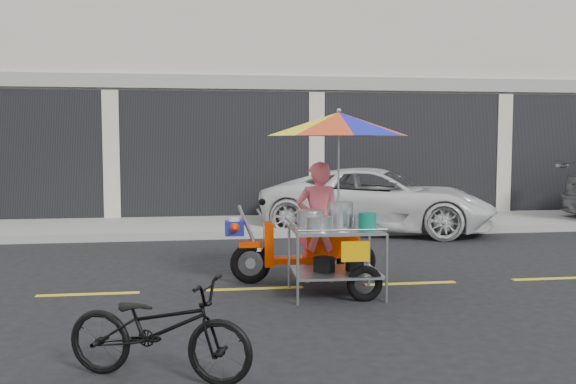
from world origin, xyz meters
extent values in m
plane|color=black|center=(0.00, 0.00, 0.00)|extent=(90.00, 90.00, 0.00)
cube|color=gray|center=(0.00, 5.50, 0.07)|extent=(45.00, 3.00, 0.15)
cube|color=beige|center=(0.00, 10.50, 4.00)|extent=(36.00, 8.00, 8.00)
cube|color=black|center=(0.00, 6.47, 1.45)|extent=(35.28, 0.06, 2.90)
cube|color=gray|center=(0.00, 6.45, 3.10)|extent=(36.00, 0.12, 0.30)
cube|color=gold|center=(0.00, 0.00, 0.00)|extent=(42.00, 0.10, 0.01)
imported|color=silver|center=(0.89, 4.57, 0.64)|extent=(5.04, 3.69, 1.27)
imported|color=black|center=(-3.01, -2.88, 0.40)|extent=(1.61, 1.08, 0.80)
torus|color=black|center=(-2.03, 0.32, 0.26)|extent=(0.53, 0.12, 0.53)
torus|color=black|center=(-0.65, 0.27, 0.26)|extent=(0.53, 0.12, 0.53)
cylinder|color=#9EA0A5|center=(-2.03, 0.32, 0.26)|extent=(0.13, 0.06, 0.13)
cylinder|color=#9EA0A5|center=(-0.65, 0.27, 0.26)|extent=(0.13, 0.06, 0.13)
cube|color=#D93200|center=(-2.03, 0.32, 0.51)|extent=(0.30, 0.12, 0.07)
cylinder|color=#9EA0A5|center=(-2.03, 0.32, 0.65)|extent=(0.34, 0.06, 0.74)
cube|color=#D93200|center=(-1.80, 0.31, 0.51)|extent=(0.12, 0.32, 0.55)
cube|color=#D93200|center=(-1.38, 0.30, 0.30)|extent=(0.74, 0.28, 0.07)
cube|color=#D93200|center=(-0.97, 0.28, 0.51)|extent=(0.70, 0.26, 0.37)
cube|color=black|center=(-1.06, 0.29, 0.72)|extent=(0.61, 0.24, 0.09)
cylinder|color=#9EA0A5|center=(-1.92, 0.31, 0.92)|extent=(0.05, 0.51, 0.03)
sphere|color=black|center=(-1.86, 0.49, 1.03)|extent=(0.09, 0.09, 0.09)
cylinder|color=white|center=(-1.92, 0.31, 0.44)|extent=(0.11, 0.11, 0.05)
cube|color=navy|center=(-2.23, 0.32, 0.72)|extent=(0.25, 0.21, 0.18)
cylinder|color=white|center=(-2.23, 0.32, 0.83)|extent=(0.15, 0.15, 0.05)
cone|color=#D93200|center=(-2.24, 0.16, 0.74)|extent=(0.17, 0.21, 0.17)
torus|color=black|center=(-0.82, -0.78, 0.20)|extent=(0.43, 0.10, 0.42)
cylinder|color=#9EA0A5|center=(-1.60, -0.85, 0.39)|extent=(0.03, 0.03, 0.78)
cylinder|color=#9EA0A5|center=(-1.58, -0.02, 0.39)|extent=(0.03, 0.03, 0.78)
cylinder|color=#9EA0A5|center=(-0.59, -0.88, 0.39)|extent=(0.03, 0.03, 0.78)
cylinder|color=#9EA0A5|center=(-0.56, -0.05, 0.39)|extent=(0.03, 0.03, 0.78)
cube|color=#9EA0A5|center=(-1.08, -0.45, 0.28)|extent=(1.04, 0.86, 0.03)
cube|color=#9EA0A5|center=(-1.08, -0.45, 0.78)|extent=(1.04, 0.86, 0.04)
cylinder|color=#9EA0A5|center=(-1.09, -0.87, 0.84)|extent=(1.01, 0.05, 0.02)
cylinder|color=#9EA0A5|center=(-1.07, -0.04, 0.84)|extent=(1.01, 0.05, 0.02)
cylinder|color=#9EA0A5|center=(-1.59, -0.44, 0.84)|extent=(0.05, 0.83, 0.02)
cylinder|color=#9EA0A5|center=(-0.58, -0.47, 0.84)|extent=(0.05, 0.83, 0.02)
cylinder|color=#9EA0A5|center=(-1.07, -0.04, 0.28)|extent=(0.06, 0.69, 0.04)
cylinder|color=#9EA0A5|center=(-1.07, -0.04, 0.74)|extent=(0.06, 0.69, 0.04)
cube|color=#D09200|center=(-0.96, -0.90, 0.60)|extent=(0.32, 0.03, 0.23)
cylinder|color=#B7B7BC|center=(-1.35, -0.26, 0.89)|extent=(0.34, 0.34, 0.18)
cylinder|color=#B7B7BC|center=(-0.98, -0.25, 0.94)|extent=(0.32, 0.32, 0.27)
cylinder|color=#B7B7BC|center=(-0.73, -0.41, 0.87)|extent=(0.25, 0.25, 0.14)
cylinder|color=#B7B7BC|center=(-1.32, -0.61, 0.87)|extent=(0.30, 0.30, 0.14)
cylinder|color=#096851|center=(-0.77, -0.69, 0.90)|extent=(0.21, 0.21, 0.20)
cylinder|color=black|center=(-1.22, -0.45, 0.37)|extent=(0.27, 0.27, 0.17)
cylinder|color=black|center=(-0.85, -0.46, 0.36)|extent=(0.23, 0.23, 0.15)
cylinder|color=#9EA0A5|center=(-1.03, -0.36, 1.48)|extent=(0.02, 0.02, 1.38)
sphere|color=#9EA0A5|center=(-1.03, -0.36, 2.18)|extent=(0.06, 0.06, 0.06)
imported|color=#EB606B|center=(-1.15, 0.29, 0.78)|extent=(0.58, 0.39, 1.56)
camera|label=1|loc=(-2.72, -7.78, 1.85)|focal=40.00mm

